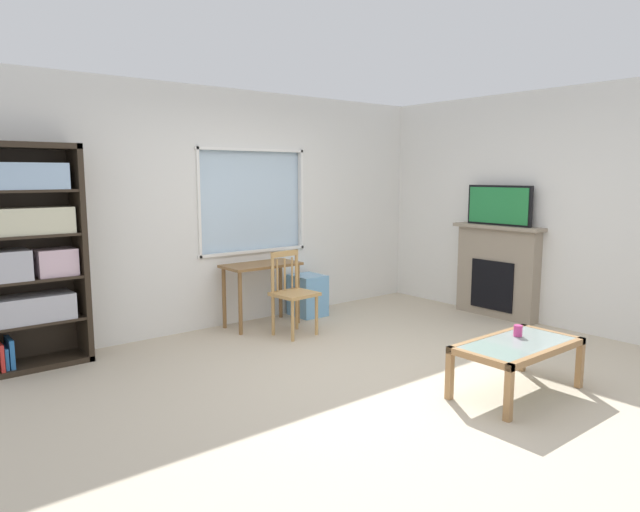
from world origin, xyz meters
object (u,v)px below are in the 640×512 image
Objects in this scene: desk_under_window at (261,275)px; coffee_table at (517,350)px; plastic_drawer_unit at (308,295)px; bookshelf at (28,252)px; fireplace at (497,271)px; tv at (499,205)px; wooden_chair at (292,292)px; sippy_cup at (518,331)px.

desk_under_window reaches higher than coffee_table.
bookshelf is at bearing 178.91° from plastic_drawer_unit.
tv reaches higher than fireplace.
wooden_chair is 0.79× the size of fireplace.
coffee_table is 0.21m from sippy_cup.
plastic_drawer_unit is (0.70, 0.05, -0.34)m from desk_under_window.
sippy_cup is at bearing -45.30° from bookshelf.
fireplace is at bearing -30.20° from desk_under_window.
tv is 2.50m from sippy_cup.
fireplace is 12.67× the size of sippy_cup.
tv is at bearing -40.45° from plastic_drawer_unit.
wooden_chair is 0.88m from plastic_drawer_unit.
tv reaches higher than wooden_chair.
wooden_chair is at bearing 102.81° from sippy_cup.
sippy_cup reaches higher than plastic_drawer_unit.
bookshelf reaches higher than coffee_table.
sippy_cup is (0.60, -2.88, -0.13)m from desk_under_window.
plastic_drawer_unit is 5.56× the size of sippy_cup.
plastic_drawer_unit is (3.06, -0.06, -0.80)m from bookshelf.
sippy_cup is at bearing -78.28° from desk_under_window.
plastic_drawer_unit is 0.47× the size of coffee_table.
tv is at bearing -17.78° from bookshelf.
bookshelf is at bearing 132.28° from coffee_table.
tv is (4.79, -1.54, 0.31)m from bookshelf.
bookshelf is 5.04m from tv.
wooden_chair is 2.70m from tv.
bookshelf is 1.88× the size of coffee_table.
plastic_drawer_unit is 0.44× the size of fireplace.
coffee_table is 11.77× the size of sippy_cup.
bookshelf is at bearing 162.28° from fireplace.
bookshelf is at bearing 177.37° from desk_under_window.
coffee_table is at bearing -94.88° from plastic_drawer_unit.
desk_under_window is at bearing -175.93° from plastic_drawer_unit.
coffee_table is at bearing -147.76° from sippy_cup.
plastic_drawer_unit is 2.31m from fireplace.
wooden_chair is at bearing -138.72° from plastic_drawer_unit.
bookshelf reaches higher than plastic_drawer_unit.
fireplace is at bearing -40.16° from plastic_drawer_unit.
coffee_table is (-1.99, -1.54, -1.00)m from tv.
fireplace reaches higher than plastic_drawer_unit.
desk_under_window is at bearing 101.72° from sippy_cup.
bookshelf reaches higher than sippy_cup.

